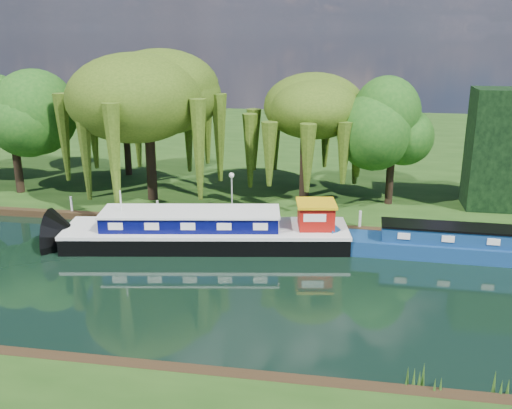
# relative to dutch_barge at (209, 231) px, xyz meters

# --- Properties ---
(ground) EXTENTS (120.00, 120.00, 0.00)m
(ground) POSITION_rel_dutch_barge_xyz_m (-0.32, -4.89, -0.86)
(ground) COLOR black
(far_bank) EXTENTS (120.00, 52.00, 0.45)m
(far_bank) POSITION_rel_dutch_barge_xyz_m (-0.32, 29.11, -0.63)
(far_bank) COLOR #19390F
(far_bank) RESTS_ON ground
(dutch_barge) EXTENTS (16.73, 6.25, 3.45)m
(dutch_barge) POSITION_rel_dutch_barge_xyz_m (0.00, 0.00, 0.00)
(dutch_barge) COLOR black
(dutch_barge) RESTS_ON ground
(narrowboat) EXTENTS (13.28, 2.52, 1.93)m
(narrowboat) POSITION_rel_dutch_barge_xyz_m (14.48, 0.55, -0.17)
(narrowboat) COLOR navy
(narrowboat) RESTS_ON ground
(white_cruiser) EXTENTS (2.25, 2.00, 1.10)m
(white_cruiser) POSITION_rel_dutch_barge_xyz_m (13.38, 2.03, -0.86)
(white_cruiser) COLOR silver
(white_cruiser) RESTS_ON ground
(willow_left) EXTENTS (8.26, 8.26, 9.90)m
(willow_left) POSITION_rel_dutch_barge_xyz_m (-5.90, 7.06, 6.79)
(willow_left) COLOR black
(willow_left) RESTS_ON far_bank
(willow_right) EXTENTS (6.47, 6.47, 7.88)m
(willow_right) POSITION_rel_dutch_barge_xyz_m (4.71, 9.59, 5.34)
(willow_right) COLOR black
(willow_right) RESTS_ON far_bank
(tree_far_left) EXTENTS (5.35, 5.35, 8.62)m
(tree_far_left) POSITION_rel_dutch_barge_xyz_m (-16.27, 7.20, 5.49)
(tree_far_left) COLOR black
(tree_far_left) RESTS_ON far_bank
(tree_far_mid) EXTENTS (4.83, 4.83, 7.90)m
(tree_far_mid) POSITION_rel_dutch_barge_xyz_m (-10.29, 13.59, 5.05)
(tree_far_mid) COLOR black
(tree_far_mid) RESTS_ON far_bank
(tree_far_right) EXTENTS (4.57, 4.57, 7.48)m
(tree_far_right) POSITION_rel_dutch_barge_xyz_m (10.68, 8.75, 4.75)
(tree_far_right) COLOR black
(tree_far_right) RESTS_ON far_bank
(lamppost) EXTENTS (0.36, 0.36, 2.56)m
(lamppost) POSITION_rel_dutch_barge_xyz_m (0.18, 5.61, 1.56)
(lamppost) COLOR silver
(lamppost) RESTS_ON far_bank
(mooring_posts) EXTENTS (19.16, 0.16, 1.00)m
(mooring_posts) POSITION_rel_dutch_barge_xyz_m (-0.82, 3.51, 0.09)
(mooring_posts) COLOR silver
(mooring_posts) RESTS_ON far_bank
(reeds_near) EXTENTS (33.70, 1.50, 1.10)m
(reeds_near) POSITION_rel_dutch_barge_xyz_m (6.56, -12.46, -0.31)
(reeds_near) COLOR #264E14
(reeds_near) RESTS_ON ground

